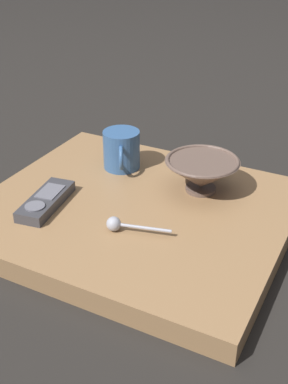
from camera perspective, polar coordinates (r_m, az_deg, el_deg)
ground_plane at (r=1.02m, az=-1.06°, el=-3.51°), size 6.00×6.00×0.00m
table at (r=1.01m, az=-1.07°, el=-2.49°), size 0.52×0.60×0.04m
cereal_bowl at (r=1.04m, az=6.65°, el=2.18°), size 0.16×0.16×0.07m
coffee_mug at (r=1.13m, az=-2.60°, el=4.86°), size 0.11×0.08×0.09m
teaspoon at (r=0.92m, az=-2.98°, el=-3.74°), size 0.04×0.12×0.03m
tv_remote_near at (r=1.01m, az=-11.21°, el=-1.00°), size 0.16×0.08×0.02m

